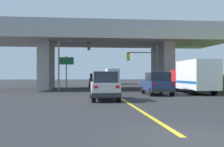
# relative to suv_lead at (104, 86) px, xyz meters

# --- Properties ---
(ground) EXTENTS (160.00, 160.00, 0.00)m
(ground) POSITION_rel_suv_lead_xyz_m (1.36, 15.34, -1.01)
(ground) COLOR #2B2B2D
(overpass_bridge) EXTENTS (30.22, 10.58, 7.99)m
(overpass_bridge) POSITION_rel_suv_lead_xyz_m (1.36, 15.34, 4.77)
(overpass_bridge) COLOR #A8A59E
(overpass_bridge) RESTS_ON ground
(lane_divider_stripe) EXTENTS (0.20, 24.40, 0.01)m
(lane_divider_stripe) POSITION_rel_suv_lead_xyz_m (1.36, 0.43, -1.01)
(lane_divider_stripe) COLOR yellow
(lane_divider_stripe) RESTS_ON ground
(suv_lead) EXTENTS (1.89, 4.73, 2.02)m
(suv_lead) POSITION_rel_suv_lead_xyz_m (0.00, 0.00, 0.00)
(suv_lead) COLOR silver
(suv_lead) RESTS_ON ground
(suv_crossing) EXTENTS (2.15, 4.72, 2.02)m
(suv_crossing) POSITION_rel_suv_lead_xyz_m (5.11, 4.48, 0.00)
(suv_crossing) COLOR navy
(suv_crossing) RESTS_ON ground
(box_truck) EXTENTS (2.33, 6.99, 3.16)m
(box_truck) POSITION_rel_suv_lead_xyz_m (9.08, 5.59, 0.64)
(box_truck) COLOR red
(box_truck) RESTS_ON ground
(sedan_oncoming) EXTENTS (1.86, 4.84, 2.02)m
(sedan_oncoming) POSITION_rel_suv_lead_xyz_m (0.22, 20.31, 0.00)
(sedan_oncoming) COLOR black
(sedan_oncoming) RESTS_ON ground
(traffic_signal_nearside) EXTENTS (3.60, 0.36, 5.19)m
(traffic_signal_nearside) POSITION_rel_suv_lead_xyz_m (5.69, 11.09, 2.25)
(traffic_signal_nearside) COLOR #56595E
(traffic_signal_nearside) RESTS_ON ground
(traffic_signal_farside) EXTENTS (3.60, 0.36, 6.15)m
(traffic_signal_farside) POSITION_rel_suv_lead_xyz_m (-3.09, 11.08, 2.96)
(traffic_signal_farside) COLOR slate
(traffic_signal_farside) RESTS_ON ground
(highway_sign) EXTENTS (1.78, 0.17, 4.11)m
(highway_sign) POSITION_rel_suv_lead_xyz_m (-3.55, 13.54, 2.04)
(highway_sign) COLOR slate
(highway_sign) RESTS_ON ground
(semi_truck_distant) EXTENTS (2.33, 7.54, 3.01)m
(semi_truck_distant) POSITION_rel_suv_lead_xyz_m (4.15, 34.15, 0.59)
(semi_truck_distant) COLOR navy
(semi_truck_distant) RESTS_ON ground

